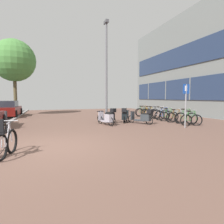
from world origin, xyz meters
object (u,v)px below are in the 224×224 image
Objects in this scene: bicycle_rack_07 at (149,113)px; scooter_extra at (125,116)px; bicycle_rack_08 at (144,112)px; parked_car_far at (7,109)px; bicycle_rack_06 at (152,114)px; scooter_near at (107,118)px; bicycle_rack_01 at (186,118)px; street_tree at (14,61)px; scooter_mid at (108,116)px; bicycle_rack_04 at (164,115)px; bicycle_foreground at (5,142)px; bicycle_rack_09 at (142,112)px; bicycle_rack_05 at (160,114)px; bicycle_rack_03 at (168,116)px; bicycle_rack_00 at (191,120)px; bollard_far at (6,120)px; scooter_far at (143,117)px; parking_sign at (186,101)px; lamp_post at (106,67)px.

bicycle_rack_07 is 3.95m from scooter_extra.
parked_car_far is at bearing 161.23° from bicycle_rack_08.
bicycle_rack_08 is (-0.10, 0.70, 0.00)m from bicycle_rack_07.
bicycle_rack_06 is 5.15m from scooter_near.
street_tree reaches higher than bicycle_rack_01.
scooter_mid is (-4.22, -2.17, 0.09)m from bicycle_rack_07.
bicycle_rack_04 is at bearing 93.81° from bicycle_rack_01.
bicycle_foreground reaches higher than bicycle_rack_09.
bicycle_rack_06 reaches higher than scooter_mid.
bicycle_rack_09 is (-0.04, 2.80, -0.02)m from bicycle_rack_05.
bicycle_rack_08 is 0.83× the size of scooter_mid.
bicycle_rack_01 is 0.19× the size of street_tree.
scooter_near is 1.66m from scooter_extra.
scooter_near is at bearing -160.21° from bicycle_rack_05.
bicycle_rack_07 is at bearing 96.68° from bicycle_rack_05.
bicycle_rack_06 is (-0.26, 0.70, -0.00)m from bicycle_rack_05.
bicycle_foreground is 0.83× the size of scooter_near.
bicycle_rack_01 is at bearing -86.19° from bicycle_rack_04.
bicycle_rack_03 is 13.20m from parked_car_far.
bicycle_rack_00 is 4.97m from scooter_mid.
bicycle_rack_03 is 0.88× the size of bicycle_rack_08.
scooter_extra is (1.48, 0.76, 0.04)m from scooter_near.
bicycle_rack_06 is at bearing 12.71° from bollard_far.
scooter_mid is at bearing 66.44° from scooter_near.
street_tree is (-10.47, 8.07, 4.54)m from bicycle_rack_03.
bicycle_rack_03 is 2.35m from scooter_far.
bicycle_rack_09 is at bearing 39.37° from scooter_mid.
parked_car_far is (-11.31, 5.85, 0.27)m from bicycle_rack_05.
street_tree is at bearing 145.18° from bicycle_rack_04.
bicycle_rack_01 is 0.96× the size of bicycle_rack_05.
bicycle_foreground reaches higher than bicycle_rack_07.
bicycle_rack_01 is 2.65m from scooter_far.
bicycle_rack_08 is (-0.02, 5.59, 0.02)m from bicycle_rack_00.
street_tree reaches higher than bicycle_rack_09.
parking_sign is at bearing -55.74° from scooter_far.
bicycle_rack_05 is (0.02, 2.80, 0.00)m from bicycle_rack_01.
bicycle_rack_00 is 10.04m from bollard_far.
street_tree reaches higher than bicycle_rack_00.
bicycle_rack_05 reaches higher than bicycle_rack_07.
bicycle_rack_09 is at bearing 23.24° from bollard_far.
bicycle_rack_08 reaches higher than bicycle_rack_00.
bicycle_rack_07 reaches higher than bicycle_rack_00.
bicycle_foreground is 1.05× the size of bicycle_rack_04.
bicycle_rack_05 is 0.77× the size of scooter_near.
bicycle_rack_08 reaches higher than bicycle_rack_07.
scooter_far is (2.26, -0.28, 0.02)m from scooter_near.
lamp_post reaches higher than scooter_near.
street_tree is (-5.95, 8.40, 4.48)m from scooter_near.
bollard_far reaches higher than scooter_far.
scooter_far is (-2.53, 0.79, 0.06)m from bicycle_rack_01.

